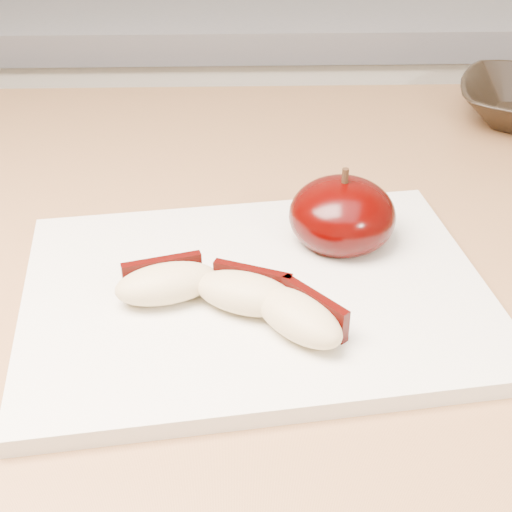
{
  "coord_description": "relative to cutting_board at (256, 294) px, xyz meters",
  "views": [
    {
      "loc": [
        0.05,
        0.02,
        1.2
      ],
      "look_at": [
        0.06,
        0.41,
        0.94
      ],
      "focal_mm": 50.0,
      "sensor_mm": 36.0,
      "label": 1
    }
  ],
  "objects": [
    {
      "name": "back_cabinet",
      "position": [
        -0.06,
        0.79,
        -0.44
      ],
      "size": [
        2.4,
        0.62,
        0.94
      ],
      "color": "silver",
      "rests_on": "ground"
    },
    {
      "name": "apple_wedge_b",
      "position": [
        -0.01,
        -0.02,
        0.02
      ],
      "size": [
        0.07,
        0.06,
        0.02
      ],
      "rotation": [
        0.0,
        0.0,
        -0.38
      ],
      "color": "tan",
      "rests_on": "cutting_board"
    },
    {
      "name": "apple_half",
      "position": [
        0.06,
        0.06,
        0.03
      ],
      "size": [
        0.09,
        0.09,
        0.07
      ],
      "rotation": [
        0.0,
        0.0,
        0.2
      ],
      "color": "black",
      "rests_on": "cutting_board"
    },
    {
      "name": "apple_wedge_c",
      "position": [
        0.03,
        -0.05,
        0.02
      ],
      "size": [
        0.07,
        0.07,
        0.02
      ],
      "rotation": [
        0.0,
        0.0,
        -0.86
      ],
      "color": "tan",
      "rests_on": "cutting_board"
    },
    {
      "name": "cutting_board",
      "position": [
        0.0,
        0.0,
        0.0
      ],
      "size": [
        0.34,
        0.27,
        0.01
      ],
      "primitive_type": "cube",
      "rotation": [
        0.0,
        0.0,
        0.13
      ],
      "color": "silver",
      "rests_on": "island_counter"
    },
    {
      "name": "apple_wedge_a",
      "position": [
        -0.06,
        -0.01,
        0.02
      ],
      "size": [
        0.07,
        0.05,
        0.02
      ],
      "rotation": [
        0.0,
        0.0,
        0.28
      ],
      "color": "tan",
      "rests_on": "cutting_board"
    }
  ]
}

